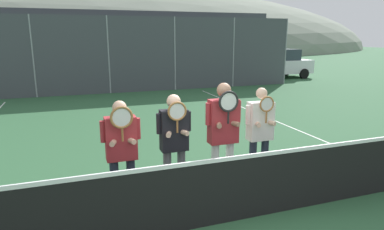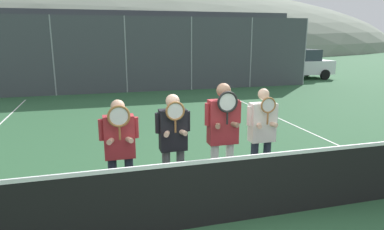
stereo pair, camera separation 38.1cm
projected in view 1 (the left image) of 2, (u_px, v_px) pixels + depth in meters
The scene contains 14 objects.
ground_plane at pixel (210, 225), 4.77m from camera, with size 120.00×120.00×0.00m, color #2D5B38.
hill_distant at pixel (79, 50), 59.10m from camera, with size 110.22×61.23×21.43m.
clubhouse_building at pixel (122, 45), 21.89m from camera, with size 17.75×5.50×3.92m.
fence_back at pixel (109, 55), 15.21m from camera, with size 18.56×0.06×3.42m.
tennis_net at pixel (210, 192), 4.66m from camera, with size 11.27×0.09×1.08m.
court_line_right_sideline at pixel (314, 137), 8.89m from camera, with size 0.05×16.00×0.01m, color white.
player_leftmost at pixel (121, 147), 4.98m from camera, with size 0.58×0.34×1.69m.
player_center_left at pixel (174, 138), 5.34m from camera, with size 0.56×0.34×1.71m.
player_center_right at pixel (223, 129), 5.47m from camera, with size 0.61×0.34×1.87m.
player_rightmost at pixel (260, 130), 5.86m from camera, with size 0.56×0.34×1.74m.
car_far_left at pixel (10, 71), 16.08m from camera, with size 4.22×1.92×1.88m.
car_left_of_center at pixel (116, 68), 17.68m from camera, with size 4.06×1.92×1.78m.
car_center at pixel (204, 66), 19.14m from camera, with size 4.17×2.02×1.77m.
car_right_of_center at pixel (277, 63), 20.96m from camera, with size 4.11×2.02×1.75m.
Camera 1 is at (-1.67, -3.96, 2.59)m, focal length 32.00 mm.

